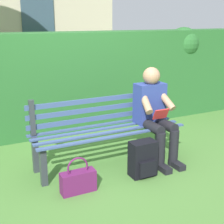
{
  "coord_description": "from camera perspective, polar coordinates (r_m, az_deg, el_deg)",
  "views": [
    {
      "loc": [
        1.62,
        3.36,
        1.77
      ],
      "look_at": [
        0.0,
        0.1,
        0.71
      ],
      "focal_mm": 51.41,
      "sensor_mm": 36.0,
      "label": 1
    }
  ],
  "objects": [
    {
      "name": "handbag",
      "position": [
        3.47,
        -6.05,
        -12.05
      ],
      "size": [
        0.37,
        0.14,
        0.4
      ],
      "color": "#59194C",
      "rests_on": "ground"
    },
    {
      "name": "ground",
      "position": [
        4.13,
        -0.63,
        -9.1
      ],
      "size": [
        60.0,
        60.0,
        0.0
      ],
      "primitive_type": "plane",
      "color": "#477533"
    },
    {
      "name": "backpack",
      "position": [
        3.77,
        5.52,
        -8.32
      ],
      "size": [
        0.3,
        0.26,
        0.42
      ],
      "color": "black",
      "rests_on": "ground"
    },
    {
      "name": "hedge_backdrop",
      "position": [
        5.33,
        -5.18,
        5.84
      ],
      "size": [
        6.58,
        0.71,
        1.62
      ],
      "color": "#265B28",
      "rests_on": "ground"
    },
    {
      "name": "person_seated",
      "position": [
        4.1,
        7.59,
        0.03
      ],
      "size": [
        0.44,
        0.73,
        1.19
      ],
      "color": "navy",
      "rests_on": "ground"
    },
    {
      "name": "park_bench",
      "position": [
        4.02,
        -1.14,
        -2.8
      ],
      "size": [
        1.91,
        0.52,
        0.88
      ],
      "color": "#2D3338",
      "rests_on": "ground"
    }
  ]
}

